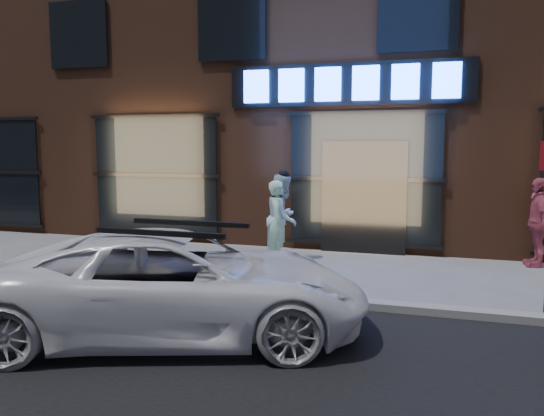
# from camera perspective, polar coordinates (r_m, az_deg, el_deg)

# --- Properties ---
(ground) EXTENTS (90.00, 90.00, 0.00)m
(ground) POSITION_cam_1_polar(r_m,az_deg,el_deg) (7.92, 6.06, -10.35)
(ground) COLOR slate
(ground) RESTS_ON ground
(curb) EXTENTS (60.00, 0.25, 0.12)m
(curb) POSITION_cam_1_polar(r_m,az_deg,el_deg) (7.90, 6.06, -9.94)
(curb) COLOR gray
(curb) RESTS_ON ground
(storefront_building) EXTENTS (30.20, 8.28, 10.30)m
(storefront_building) POSITION_cam_1_polar(r_m,az_deg,el_deg) (15.74, 12.07, 17.03)
(storefront_building) COLOR #54301E
(storefront_building) RESTS_ON ground
(man_bowtie) EXTENTS (0.48, 0.65, 1.64)m
(man_bowtie) POSITION_cam_1_polar(r_m,az_deg,el_deg) (10.39, 0.70, -1.54)
(man_bowtie) COLOR #C2FFDD
(man_bowtie) RESTS_ON ground
(man_cap) EXTENTS (0.76, 0.92, 1.76)m
(man_cap) POSITION_cam_1_polar(r_m,az_deg,el_deg) (10.58, 1.20, -1.06)
(man_cap) COLOR silver
(man_cap) RESTS_ON ground
(passerby) EXTENTS (0.47, 1.02, 1.71)m
(passerby) POSITION_cam_1_polar(r_m,az_deg,el_deg) (11.34, 26.66, -1.38)
(passerby) COLOR #BA4C61
(passerby) RESTS_ON ground
(white_suv) EXTENTS (5.09, 3.51, 1.29)m
(white_suv) POSITION_cam_1_polar(r_m,az_deg,el_deg) (6.63, -10.20, -8.05)
(white_suv) COLOR white
(white_suv) RESTS_ON ground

